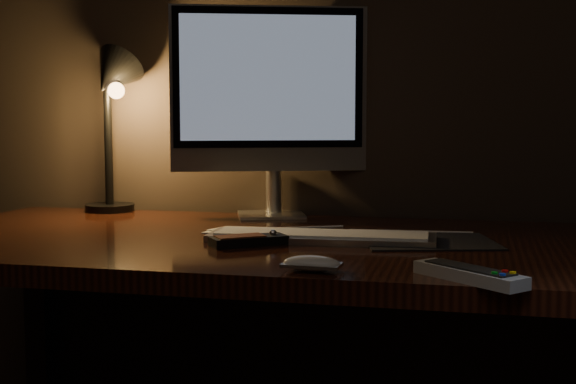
% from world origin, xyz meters
% --- Properties ---
extents(desk, '(1.60, 0.75, 0.75)m').
position_xyz_m(desk, '(0.00, 1.93, 0.62)').
color(desk, black).
rests_on(desk, ground).
extents(monitor, '(0.47, 0.19, 0.51)m').
position_xyz_m(monitor, '(-0.11, 2.18, 1.05)').
color(monitor, silver).
rests_on(monitor, desk).
extents(keyboard, '(0.46, 0.15, 0.02)m').
position_xyz_m(keyboard, '(0.08, 1.85, 0.76)').
color(keyboard, silver).
rests_on(keyboard, desk).
extents(mousepad, '(0.30, 0.26, 0.00)m').
position_xyz_m(mousepad, '(0.29, 1.87, 0.75)').
color(mousepad, black).
rests_on(mousepad, desk).
extents(mouse, '(0.10, 0.05, 0.02)m').
position_xyz_m(mouse, '(0.12, 1.54, 0.76)').
color(mouse, white).
rests_on(mouse, desk).
extents(media_remote, '(0.15, 0.13, 0.03)m').
position_xyz_m(media_remote, '(-0.05, 1.76, 0.76)').
color(media_remote, black).
rests_on(media_remote, desk).
extents(tv_remote, '(0.18, 0.16, 0.03)m').
position_xyz_m(tv_remote, '(0.37, 1.52, 0.76)').
color(tv_remote, '#9D9FA2').
rests_on(tv_remote, desk).
extents(papers, '(0.13, 0.10, 0.01)m').
position_xyz_m(papers, '(-0.12, 1.91, 0.75)').
color(papers, white).
rests_on(papers, desk).
extents(desk_lamp, '(0.19, 0.22, 0.43)m').
position_xyz_m(desk_lamp, '(-0.52, 2.15, 1.04)').
color(desk_lamp, black).
rests_on(desk_lamp, desk).
extents(cable, '(0.53, 0.12, 0.00)m').
position_xyz_m(cable, '(0.11, 1.97, 0.75)').
color(cable, white).
rests_on(cable, desk).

